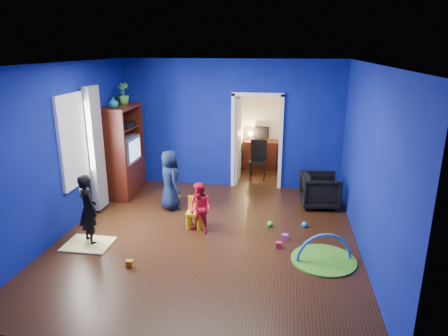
% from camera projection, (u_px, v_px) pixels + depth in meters
% --- Properties ---
extents(floor, '(5.00, 5.50, 0.01)m').
position_uv_depth(floor, '(208.00, 237.00, 6.86)').
color(floor, black).
rests_on(floor, ground).
extents(ceiling, '(5.00, 5.50, 0.01)m').
position_uv_depth(ceiling, '(206.00, 63.00, 6.01)').
color(ceiling, white).
rests_on(ceiling, wall_back).
extents(wall_back, '(5.00, 0.02, 2.90)m').
position_uv_depth(wall_back, '(231.00, 125.00, 9.03)').
color(wall_back, navy).
rests_on(wall_back, floor).
extents(wall_front, '(5.00, 0.02, 2.90)m').
position_uv_depth(wall_front, '(151.00, 231.00, 3.83)').
color(wall_front, navy).
rests_on(wall_front, floor).
extents(wall_left, '(0.02, 5.50, 2.90)m').
position_uv_depth(wall_left, '(63.00, 150.00, 6.80)').
color(wall_left, navy).
rests_on(wall_left, floor).
extents(wall_right, '(0.02, 5.50, 2.90)m').
position_uv_depth(wall_right, '(368.00, 163.00, 6.06)').
color(wall_right, navy).
rests_on(wall_right, floor).
extents(alcove, '(1.00, 1.75, 2.50)m').
position_uv_depth(alcove, '(260.00, 127.00, 9.83)').
color(alcove, silver).
rests_on(alcove, floor).
extents(armchair, '(0.82, 0.80, 0.68)m').
position_uv_depth(armchair, '(320.00, 190.00, 8.11)').
color(armchair, black).
rests_on(armchair, floor).
extents(child_black, '(0.52, 0.49, 1.19)m').
position_uv_depth(child_black, '(88.00, 209.00, 6.52)').
color(child_black, black).
rests_on(child_black, floor).
extents(child_navy, '(0.67, 0.70, 1.21)m').
position_uv_depth(child_navy, '(170.00, 180.00, 7.92)').
color(child_navy, '#0F1939').
rests_on(child_navy, floor).
extents(toddler_red, '(0.55, 0.50, 0.91)m').
position_uv_depth(toddler_red, '(200.00, 208.00, 6.92)').
color(toddler_red, red).
rests_on(toddler_red, floor).
extents(vase, '(0.26, 0.26, 0.21)m').
position_uv_depth(vase, '(113.00, 102.00, 8.02)').
color(vase, '#0C5F63').
rests_on(vase, tv_armoire).
extents(potted_plant, '(0.26, 0.26, 0.46)m').
position_uv_depth(potted_plant, '(123.00, 93.00, 8.48)').
color(potted_plant, '#3A8630').
rests_on(potted_plant, tv_armoire).
extents(tv_armoire, '(0.58, 1.14, 1.96)m').
position_uv_depth(tv_armoire, '(123.00, 151.00, 8.62)').
color(tv_armoire, '#3B1109').
rests_on(tv_armoire, floor).
extents(crt_tv, '(0.46, 0.70, 0.54)m').
position_uv_depth(crt_tv, '(125.00, 149.00, 8.61)').
color(crt_tv, silver).
rests_on(crt_tv, tv_armoire).
extents(yellow_blanket, '(0.75, 0.60, 0.03)m').
position_uv_depth(yellow_blanket, '(89.00, 244.00, 6.59)').
color(yellow_blanket, '#F2E07A').
rests_on(yellow_blanket, floor).
extents(hopper_ball, '(0.36, 0.36, 0.36)m').
position_uv_depth(hopper_ball, '(172.00, 195.00, 8.29)').
color(hopper_ball, yellow).
rests_on(hopper_ball, floor).
extents(kid_chair, '(0.29, 0.29, 0.50)m').
position_uv_depth(kid_chair, '(194.00, 214.00, 7.19)').
color(kid_chair, yellow).
rests_on(kid_chair, floor).
extents(play_mat, '(0.99, 0.99, 0.03)m').
position_uv_depth(play_mat, '(323.00, 260.00, 6.11)').
color(play_mat, green).
rests_on(play_mat, floor).
extents(toy_arch, '(0.86, 0.28, 0.88)m').
position_uv_depth(toy_arch, '(323.00, 259.00, 6.11)').
color(toy_arch, '#3F8CD8').
rests_on(toy_arch, floor).
extents(window_left, '(0.03, 0.95, 1.55)m').
position_uv_depth(window_left, '(74.00, 140.00, 7.10)').
color(window_left, white).
rests_on(window_left, wall_left).
extents(curtain, '(0.14, 0.42, 2.40)m').
position_uv_depth(curtain, '(96.00, 149.00, 7.69)').
color(curtain, slate).
rests_on(curtain, floor).
extents(doorway, '(1.16, 0.10, 2.10)m').
position_uv_depth(doorway, '(257.00, 143.00, 9.06)').
color(doorway, white).
rests_on(doorway, floor).
extents(study_desk, '(0.88, 0.44, 0.75)m').
position_uv_depth(study_desk, '(260.00, 154.00, 10.68)').
color(study_desk, '#3D140A').
rests_on(study_desk, floor).
extents(desk_monitor, '(0.40, 0.05, 0.32)m').
position_uv_depth(desk_monitor, '(261.00, 132.00, 10.63)').
color(desk_monitor, black).
rests_on(desk_monitor, study_desk).
extents(desk_lamp, '(0.14, 0.14, 0.14)m').
position_uv_depth(desk_lamp, '(251.00, 133.00, 10.62)').
color(desk_lamp, '#FFD88C').
rests_on(desk_lamp, study_desk).
extents(folding_chair, '(0.40, 0.40, 0.92)m').
position_uv_depth(folding_chair, '(258.00, 161.00, 9.75)').
color(folding_chair, black).
rests_on(folding_chair, floor).
extents(book_shelf, '(0.88, 0.24, 0.04)m').
position_uv_depth(book_shelf, '(262.00, 92.00, 10.31)').
color(book_shelf, white).
rests_on(book_shelf, study_desk).
extents(toy_0, '(0.10, 0.08, 0.10)m').
position_uv_depth(toy_0, '(279.00, 245.00, 6.49)').
color(toy_0, red).
rests_on(toy_0, floor).
extents(toy_1, '(0.11, 0.11, 0.11)m').
position_uv_depth(toy_1, '(304.00, 224.00, 7.23)').
color(toy_1, blue).
rests_on(toy_1, floor).
extents(toy_2, '(0.10, 0.08, 0.10)m').
position_uv_depth(toy_2, '(130.00, 263.00, 5.94)').
color(toy_2, orange).
rests_on(toy_2, floor).
extents(toy_3, '(0.11, 0.11, 0.11)m').
position_uv_depth(toy_3, '(270.00, 224.00, 7.26)').
color(toy_3, green).
rests_on(toy_3, floor).
extents(toy_4, '(0.10, 0.08, 0.10)m').
position_uv_depth(toy_4, '(285.00, 237.00, 6.76)').
color(toy_4, '#C54AC2').
rests_on(toy_4, floor).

